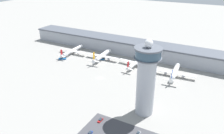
# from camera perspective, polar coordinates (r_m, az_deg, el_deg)

# --- Properties ---
(ground_plane) EXTENTS (1000.00, 1000.00, 0.00)m
(ground_plane) POSITION_cam_1_polar(r_m,az_deg,el_deg) (198.20, -3.18, -2.85)
(ground_plane) COLOR gray
(terminal_building) EXTENTS (263.77, 25.00, 15.79)m
(terminal_building) POSITION_cam_1_polar(r_m,az_deg,el_deg) (252.37, 5.07, 5.26)
(terminal_building) COLOR #A3A8B2
(terminal_building) RESTS_ON ground
(control_tower) EXTENTS (17.48, 17.48, 52.44)m
(control_tower) POSITION_cam_1_polar(r_m,az_deg,el_deg) (142.33, 8.93, -2.89)
(control_tower) COLOR #ADB2BC
(control_tower) RESTS_ON ground
(airplane_gate_alpha) EXTENTS (34.79, 39.32, 11.45)m
(airplane_gate_alpha) POSITION_cam_1_polar(r_m,az_deg,el_deg) (254.65, -10.36, 4.19)
(airplane_gate_alpha) COLOR white
(airplane_gate_alpha) RESTS_ON ground
(airplane_gate_bravo) EXTENTS (37.22, 36.46, 14.18)m
(airplane_gate_bravo) POSITION_cam_1_polar(r_m,az_deg,el_deg) (235.40, -2.65, 2.94)
(airplane_gate_bravo) COLOR white
(airplane_gate_bravo) RESTS_ON ground
(airplane_gate_charlie) EXTENTS (38.80, 35.65, 11.60)m
(airplane_gate_charlie) POSITION_cam_1_polar(r_m,az_deg,el_deg) (219.56, 6.28, 1.08)
(airplane_gate_charlie) COLOR white
(airplane_gate_charlie) RESTS_ON ground
(airplane_gate_delta) EXTENTS (38.22, 36.06, 13.71)m
(airplane_gate_delta) POSITION_cam_1_polar(r_m,az_deg,el_deg) (205.93, 16.05, -1.41)
(airplane_gate_delta) COLOR white
(airplane_gate_delta) RESTS_ON ground
(service_truck_catering) EXTENTS (6.63, 4.25, 2.49)m
(service_truck_catering) POSITION_cam_1_polar(r_m,az_deg,el_deg) (236.33, -2.66, 2.10)
(service_truck_catering) COLOR black
(service_truck_catering) RESTS_ON ground
(service_truck_fuel) EXTENTS (8.39, 5.76, 2.49)m
(service_truck_fuel) POSITION_cam_1_polar(r_m,az_deg,el_deg) (243.14, -12.86, 2.15)
(service_truck_fuel) COLOR black
(service_truck_fuel) RESTS_ON ground
(car_yellow_taxi) EXTENTS (1.96, 4.23, 1.36)m
(car_yellow_taxi) POSITION_cam_1_polar(r_m,az_deg,el_deg) (137.55, -5.79, -16.85)
(car_yellow_taxi) COLOR black
(car_yellow_taxi) RESTS_ON ground
(car_white_wagon) EXTENTS (2.05, 4.78, 1.46)m
(car_white_wagon) POSITION_cam_1_polar(r_m,az_deg,el_deg) (146.55, -3.05, -13.69)
(car_white_wagon) COLOR black
(car_white_wagon) RESTS_ON ground
(car_blue_compact) EXTENTS (1.87, 4.31, 1.40)m
(car_blue_compact) POSITION_cam_1_polar(r_m,az_deg,el_deg) (137.55, 6.86, -16.90)
(car_blue_compact) COLOR black
(car_blue_compact) RESTS_ON ground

